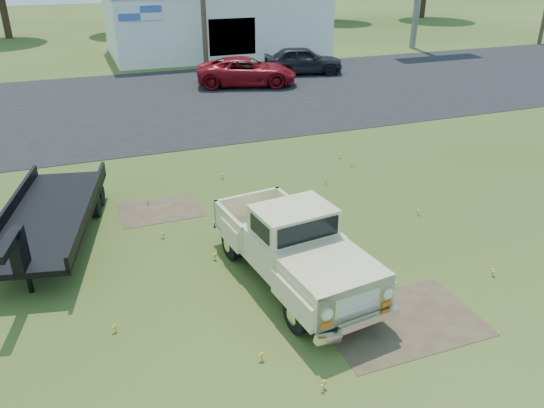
{
  "coord_description": "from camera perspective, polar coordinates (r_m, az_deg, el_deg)",
  "views": [
    {
      "loc": [
        -3.73,
        -9.82,
        6.46
      ],
      "look_at": [
        0.34,
        1.0,
        0.91
      ],
      "focal_mm": 35.0,
      "sensor_mm": 36.0,
      "label": 1
    }
  ],
  "objects": [
    {
      "name": "flatbed_trailer",
      "position": [
        13.8,
        -22.85,
        -0.76
      ],
      "size": [
        3.12,
        6.1,
        1.59
      ],
      "primitive_type": null,
      "rotation": [
        0.0,
        0.0,
        -0.21
      ],
      "color": "black",
      "rests_on": "ground"
    },
    {
      "name": "dark_sedan",
      "position": [
        31.47,
        3.33,
        15.17
      ],
      "size": [
        4.81,
        2.92,
        1.53
      ],
      "primitive_type": "imported",
      "rotation": [
        0.0,
        0.0,
        1.31
      ],
      "color": "black",
      "rests_on": "ground"
    },
    {
      "name": "vintage_pickup_truck",
      "position": [
        11.13,
        2.27,
        -4.46
      ],
      "size": [
        2.49,
        5.07,
        1.77
      ],
      "primitive_type": null,
      "rotation": [
        0.0,
        0.0,
        0.13
      ],
      "color": "beige",
      "rests_on": "ground"
    },
    {
      "name": "dirt_patch_a",
      "position": [
        10.75,
        13.72,
        -12.17
      ],
      "size": [
        3.0,
        2.0,
        0.01
      ],
      "primitive_type": "cube",
      "color": "#493727",
      "rests_on": "ground"
    },
    {
      "name": "dirt_patch_b",
      "position": [
        14.9,
        -11.9,
        -0.65
      ],
      "size": [
        2.2,
        1.6,
        0.01
      ],
      "primitive_type": "cube",
      "color": "#493727",
      "rests_on": "ground"
    },
    {
      "name": "asphalt_lot",
      "position": [
        25.91,
        -11.91,
        10.66
      ],
      "size": [
        90.0,
        14.0,
        0.02
      ],
      "primitive_type": "cube",
      "color": "black",
      "rests_on": "ground"
    },
    {
      "name": "ground",
      "position": [
        12.33,
        0.15,
        -5.96
      ],
      "size": [
        140.0,
        140.0,
        0.0
      ],
      "primitive_type": "plane",
      "color": "#304917",
      "rests_on": "ground"
    },
    {
      "name": "red_pickup",
      "position": [
        28.58,
        -2.72,
        14.02
      ],
      "size": [
        5.65,
        3.78,
        1.44
      ],
      "primitive_type": "imported",
      "rotation": [
        0.0,
        0.0,
        1.28
      ],
      "color": "maroon",
      "rests_on": "ground"
    },
    {
      "name": "commercial_building",
      "position": [
        38.32,
        -6.12,
        18.97
      ],
      "size": [
        14.2,
        8.2,
        4.15
      ],
      "color": "silver",
      "rests_on": "ground"
    }
  ]
}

